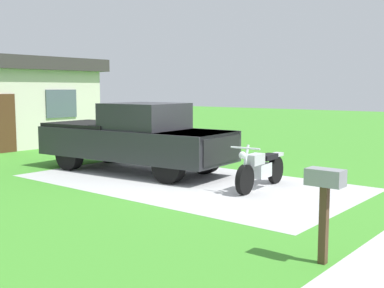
# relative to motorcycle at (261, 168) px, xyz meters

# --- Properties ---
(ground_plane) EXTENTS (80.00, 80.00, 0.00)m
(ground_plane) POSITION_rel_motorcycle_xyz_m (-0.46, 1.83, -0.47)
(ground_plane) COLOR #43932D
(driveway_pad) EXTENTS (4.52, 8.24, 0.01)m
(driveway_pad) POSITION_rel_motorcycle_xyz_m (-0.46, 1.83, -0.47)
(driveway_pad) COLOR #B8B8B8
(driveway_pad) RESTS_ON ground
(motorcycle) EXTENTS (2.21, 0.70, 1.09)m
(motorcycle) POSITION_rel_motorcycle_xyz_m (0.00, 0.00, 0.00)
(motorcycle) COLOR black
(motorcycle) RESTS_ON ground
(pickup_truck) EXTENTS (2.51, 5.78, 1.90)m
(pickup_truck) POSITION_rel_motorcycle_xyz_m (-0.23, 3.97, 0.48)
(pickup_truck) COLOR black
(pickup_truck) RESTS_ON ground
(mailbox) EXTENTS (0.26, 0.48, 1.26)m
(mailbox) POSITION_rel_motorcycle_xyz_m (-3.58, -3.13, 0.51)
(mailbox) COLOR #4C3823
(mailbox) RESTS_ON ground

